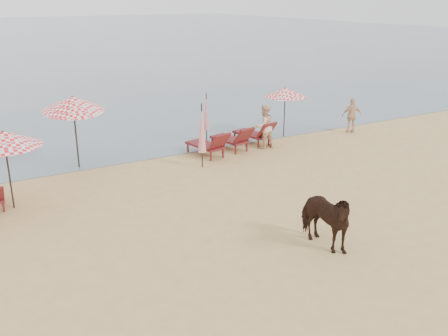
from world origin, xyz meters
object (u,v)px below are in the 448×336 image
object	(u,v)px
umbrella_closed_right	(206,112)
beachgoer_right_a	(264,126)
lounger_cluster_right	(234,138)
umbrella_open_left_b	(73,104)
beachgoer_right_b	(352,116)
umbrella_open_right	(285,92)
cow	(323,218)
umbrella_closed_left	(202,128)
umbrella_open_left_a	(4,139)

from	to	relation	value
umbrella_closed_right	beachgoer_right_a	distance (m)	2.58
lounger_cluster_right	umbrella_open_left_b	world-z (taller)	umbrella_open_left_b
umbrella_closed_right	beachgoer_right_b	bearing A→B (deg)	-17.26
lounger_cluster_right	umbrella_open_right	bearing A→B (deg)	0.55
umbrella_open_left_b	cow	xyz separation A→B (m)	(3.69, -9.03, -1.59)
umbrella_open_left_b	beachgoer_right_a	xyz separation A→B (m)	(7.21, -1.23, -1.46)
umbrella_open_left_b	umbrella_closed_left	world-z (taller)	umbrella_open_left_b
cow	umbrella_open_right	bearing A→B (deg)	54.02
lounger_cluster_right	umbrella_open_right	world-z (taller)	umbrella_open_right
umbrella_open_left_a	beachgoer_right_b	xyz separation A→B (m)	(14.61, 1.49, -1.32)
umbrella_closed_left	cow	xyz separation A→B (m)	(-0.22, -6.87, -0.68)
umbrella_open_left_b	beachgoer_right_b	world-z (taller)	umbrella_open_left_b
umbrella_open_left_a	umbrella_closed_left	bearing A→B (deg)	18.91
umbrella_open_right	umbrella_open_left_a	bearing A→B (deg)	-148.80
lounger_cluster_right	beachgoer_right_b	size ratio (longest dim) A/B	2.29
umbrella_closed_right	beachgoer_right_a	xyz separation A→B (m)	(1.57, -2.02, -0.38)
umbrella_open_right	beachgoer_right_a	xyz separation A→B (m)	(-1.69, -0.94, -1.08)
umbrella_open_left_b	beachgoer_right_a	distance (m)	7.46
umbrella_open_left_a	beachgoer_right_b	world-z (taller)	umbrella_open_left_a
beachgoer_right_b	beachgoer_right_a	bearing A→B (deg)	25.42
umbrella_open_left_a	cow	distance (m)	9.03
umbrella_open_left_b	umbrella_closed_right	world-z (taller)	umbrella_open_left_b
umbrella_open_left_a	umbrella_closed_right	world-z (taller)	umbrella_open_left_a
lounger_cluster_right	umbrella_closed_left	size ratio (longest dim) A/B	1.53
umbrella_open_right	umbrella_closed_left	world-z (taller)	umbrella_closed_left
umbrella_closed_left	umbrella_closed_right	world-z (taller)	umbrella_closed_left
umbrella_open_right	lounger_cluster_right	bearing A→B (deg)	-148.45
umbrella_open_right	umbrella_closed_left	distance (m)	5.36
umbrella_closed_left	cow	world-z (taller)	umbrella_closed_left
lounger_cluster_right	umbrella_open_right	size ratio (longest dim) A/B	1.63
beachgoer_right_b	umbrella_open_left_a	bearing A→B (deg)	30.81
umbrella_open_left_a	umbrella_open_left_b	xyz separation A→B (m)	(2.59, 2.69, 0.25)
umbrella_open_left_a	umbrella_open_right	world-z (taller)	umbrella_open_left_a
umbrella_open_right	beachgoer_right_b	distance (m)	3.45
cow	beachgoer_right_b	bearing A→B (deg)	38.13
umbrella_open_right	umbrella_closed_left	bearing A→B (deg)	-140.09
umbrella_open_left_a	beachgoer_right_a	distance (m)	9.99
umbrella_closed_left	beachgoer_right_a	world-z (taller)	umbrella_closed_left
umbrella_open_left_b	beachgoer_right_b	xyz separation A→B (m)	(12.01, -1.20, -1.57)
lounger_cluster_right	beachgoer_right_a	bearing A→B (deg)	-25.47
umbrella_open_left_a	beachgoer_right_a	size ratio (longest dim) A/B	1.30
umbrella_open_left_b	umbrella_closed_right	xyz separation A→B (m)	(5.64, 0.78, -1.09)
umbrella_closed_left	umbrella_closed_right	distance (m)	3.42
cow	beachgoer_right_a	xyz separation A→B (m)	(3.52, 7.80, 0.13)
umbrella_open_left_b	umbrella_closed_right	distance (m)	5.80
umbrella_open_left_b	beachgoer_right_b	distance (m)	12.18
beachgoer_right_a	beachgoer_right_b	xyz separation A→B (m)	(4.80, 0.04, -0.11)
umbrella_closed_left	beachgoer_right_b	distance (m)	8.18
umbrella_open_left_b	umbrella_open_right	size ratio (longest dim) A/B	1.24
lounger_cluster_right	beachgoer_right_b	distance (m)	6.06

